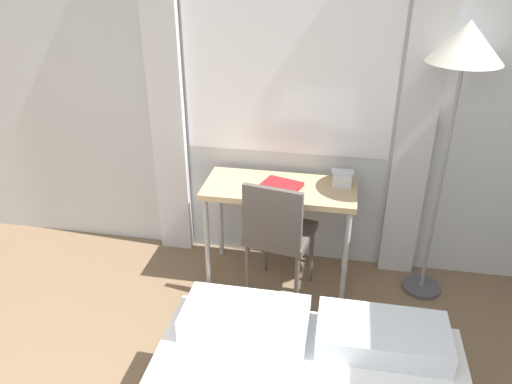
{
  "coord_description": "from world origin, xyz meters",
  "views": [
    {
      "loc": [
        0.68,
        -0.17,
        2.2
      ],
      "look_at": [
        0.21,
        2.37,
        0.87
      ],
      "focal_mm": 35.0,
      "sensor_mm": 36.0,
      "label": 1
    }
  ],
  "objects_px": {
    "book": "(280,186)",
    "desk": "(280,197)",
    "telephone": "(342,178)",
    "standing_lamp": "(464,60)",
    "desk_chair": "(278,231)"
  },
  "relations": [
    {
      "from": "desk",
      "to": "standing_lamp",
      "type": "bearing_deg",
      "value": 1.26
    },
    {
      "from": "telephone",
      "to": "desk_chair",
      "type": "bearing_deg",
      "value": -139.14
    },
    {
      "from": "desk_chair",
      "to": "telephone",
      "type": "height_order",
      "value": "desk_chair"
    },
    {
      "from": "desk_chair",
      "to": "standing_lamp",
      "type": "relative_size",
      "value": 0.49
    },
    {
      "from": "desk_chair",
      "to": "book",
      "type": "relative_size",
      "value": 2.85
    },
    {
      "from": "telephone",
      "to": "book",
      "type": "relative_size",
      "value": 0.47
    },
    {
      "from": "telephone",
      "to": "book",
      "type": "xyz_separation_m",
      "value": [
        -0.4,
        -0.13,
        -0.03
      ]
    },
    {
      "from": "standing_lamp",
      "to": "book",
      "type": "xyz_separation_m",
      "value": [
        -1.0,
        -0.05,
        -0.85
      ]
    },
    {
      "from": "standing_lamp",
      "to": "book",
      "type": "distance_m",
      "value": 1.32
    },
    {
      "from": "standing_lamp",
      "to": "book",
      "type": "relative_size",
      "value": 5.88
    },
    {
      "from": "desk",
      "to": "desk_chair",
      "type": "relative_size",
      "value": 1.16
    },
    {
      "from": "standing_lamp",
      "to": "desk_chair",
      "type": "bearing_deg",
      "value": -165.83
    },
    {
      "from": "telephone",
      "to": "book",
      "type": "bearing_deg",
      "value": -162.02
    },
    {
      "from": "book",
      "to": "desk",
      "type": "bearing_deg",
      "value": 100.83
    },
    {
      "from": "standing_lamp",
      "to": "desk",
      "type": "bearing_deg",
      "value": -178.74
    }
  ]
}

